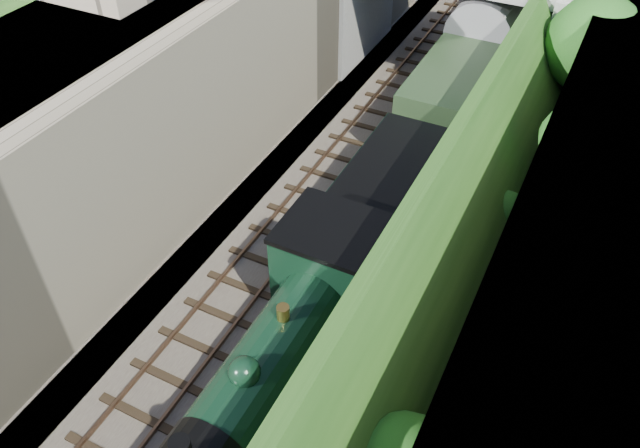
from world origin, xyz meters
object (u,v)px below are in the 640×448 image
at_px(road_bridge, 490,0).
at_px(locomotive, 282,357).
at_px(tree, 597,47).
at_px(tender, 389,202).

distance_m(road_bridge, locomotive, 19.78).
height_order(tree, tender, tree).
relative_size(road_bridge, locomotive, 1.56).
relative_size(tree, locomotive, 0.65).
bearing_deg(locomotive, tree, 73.27).
bearing_deg(tree, road_bridge, 141.32).
bearing_deg(road_bridge, tree, -38.68).
bearing_deg(tender, locomotive, -90.00).
height_order(road_bridge, tender, road_bridge).
relative_size(tree, tender, 1.10).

